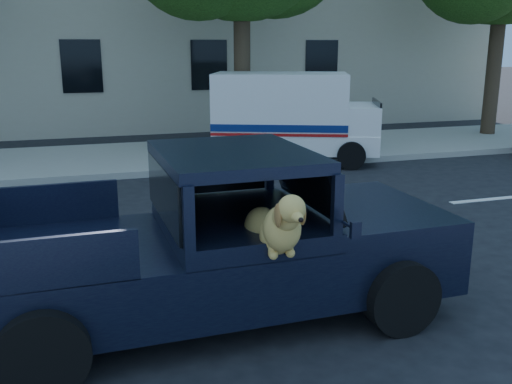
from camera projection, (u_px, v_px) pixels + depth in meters
ground at (14, 361)px, 5.26m from camera, size 120.00×120.00×0.00m
far_sidewalk at (48, 163)px, 13.73m from camera, size 60.00×4.00×0.15m
lane_stripes at (170, 230)px, 8.98m from camera, size 21.60×0.14×0.01m
pickup_truck at (206, 264)px, 5.96m from camera, size 5.03×2.58×1.79m
mail_truck at (291, 123)px, 14.10m from camera, size 4.36×3.19×2.17m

